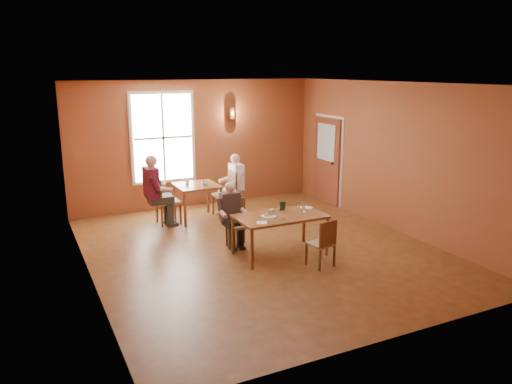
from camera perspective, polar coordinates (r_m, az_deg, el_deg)
name	(u,v)px	position (r m, az deg, el deg)	size (l,w,h in m)	color
ground	(261,250)	(9.26, 0.54, -6.59)	(6.00, 7.00, 0.01)	brown
wall_back	(196,144)	(12.03, -6.92, 5.49)	(6.00, 0.04, 3.00)	brown
wall_front	(395,223)	(6.01, 15.63, -3.46)	(6.00, 0.04, 3.00)	brown
wall_left	(84,187)	(8.00, -19.05, 0.56)	(0.04, 7.00, 3.00)	brown
wall_right	(393,157)	(10.51, 15.41, 3.87)	(0.04, 7.00, 3.00)	brown
ceiling	(261,83)	(8.67, 0.59, 12.31)	(6.00, 7.00, 0.04)	white
window	(163,138)	(11.72, -10.58, 6.12)	(1.36, 0.10, 1.96)	white
door	(326,161)	(12.34, 8.05, 3.54)	(0.12, 1.04, 2.10)	maroon
wall_sconce	(232,113)	(12.18, -2.81, 8.99)	(0.16, 0.16, 0.28)	brown
main_table	(280,235)	(8.91, 2.74, -4.95)	(1.56, 0.88, 0.73)	brown
chair_diner_main	(239,224)	(9.22, -1.92, -3.71)	(0.40, 0.40, 0.90)	brown
diner_main	(240,218)	(9.16, -1.85, -2.95)	(0.47, 0.47, 1.18)	#3A241E
chair_empty	(321,243)	(8.45, 7.40, -5.76)	(0.37, 0.37, 0.83)	#632B15
plate_food	(269,216)	(8.70, 1.46, -2.74)	(0.27, 0.27, 0.03)	white
sandwich	(271,213)	(8.76, 1.75, -2.41)	(0.08, 0.08, 0.10)	tan
goblet_a	(299,207)	(9.03, 4.96, -1.73)	(0.07, 0.07, 0.17)	white
goblet_c	(303,211)	(8.77, 5.39, -2.22)	(0.07, 0.07, 0.17)	white
menu_stand	(282,206)	(9.08, 3.02, -1.58)	(0.11, 0.05, 0.18)	#1E3B26
knife	(283,220)	(8.55, 3.05, -3.17)	(0.19, 0.01, 0.00)	silver
napkin	(262,223)	(8.37, 0.66, -3.52)	(0.17, 0.17, 0.01)	white
side_plate	(308,208)	(9.29, 5.99, -1.81)	(0.17, 0.17, 0.01)	white
second_table	(197,202)	(11.03, -6.75, -1.15)	(0.89, 0.89, 0.79)	brown
chair_diner_white	(224,194)	(11.22, -3.63, -0.24)	(0.45, 0.45, 1.01)	#5A2C1B
diner_white	(226,187)	(11.19, -3.51, 0.59)	(0.53, 0.53, 1.34)	white
chair_diner_maroon	(168,200)	(10.81, -10.02, -0.95)	(0.45, 0.45, 1.02)	#472617
diner_maroon	(166,190)	(10.75, -10.22, 0.21)	(0.59, 0.59, 1.48)	maroon
cup_a	(205,183)	(10.85, -5.88, 1.04)	(0.13, 0.13, 0.10)	white
cup_b	(187,182)	(11.00, -7.87, 1.15)	(0.10, 0.10, 0.10)	silver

